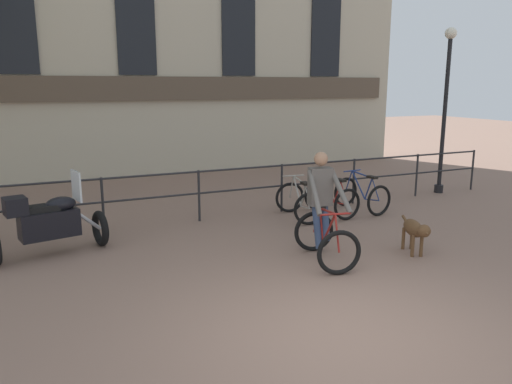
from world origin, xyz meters
TOP-DOWN VIEW (x-y plane):
  - ground_plane at (0.00, 0.00)m, footprint 60.00×60.00m
  - canal_railing at (-0.00, 5.20)m, footprint 15.05×0.05m
  - cyclist_with_bike at (1.08, 2.23)m, footprint 0.90×1.28m
  - dog at (2.56, 1.81)m, footprint 0.44×1.00m
  - parked_motorcycle at (-2.86, 4.21)m, footprint 1.85×0.97m
  - parked_bicycle_near_lamp at (1.95, 4.54)m, footprint 0.79×1.18m
  - parked_bicycle_mid_left at (2.73, 4.54)m, footprint 0.75×1.16m
  - parked_bicycle_mid_right at (3.51, 4.54)m, footprint 0.79×1.18m
  - street_lamp at (6.46, 5.28)m, footprint 0.28×0.28m

SIDE VIEW (x-z plane):
  - ground_plane at x=0.00m, z-range 0.00..0.00m
  - parked_bicycle_near_lamp at x=1.95m, z-range -0.07..0.79m
  - parked_bicycle_mid_right at x=3.51m, z-range -0.07..0.79m
  - parked_bicycle_mid_left at x=2.73m, z-range -0.07..0.79m
  - dog at x=2.56m, z-range 0.12..0.72m
  - parked_motorcycle at x=-2.86m, z-range -0.11..1.24m
  - canal_railing at x=0.00m, z-range 0.18..1.23m
  - cyclist_with_bike at x=1.08m, z-range -0.09..1.61m
  - street_lamp at x=6.46m, z-range 0.26..4.33m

